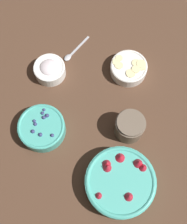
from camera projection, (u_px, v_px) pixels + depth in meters
The scene contains 7 objects.
ground_plane at pixel (97, 94), 1.12m from camera, with size 4.00×4.00×0.00m, color #4C3323.
bowl_strawberries at pixel (120, 182), 0.97m from camera, with size 0.22×0.22×0.09m.
bowl_blueberries at pixel (42, 128), 1.04m from camera, with size 0.16×0.16×0.06m.
bowl_bananas at pixel (129, 68), 1.12m from camera, with size 0.13×0.13×0.05m.
bowl_cream at pixel (50, 69), 1.12m from camera, with size 0.11×0.11×0.06m.
jar_chocolate at pixel (130, 127), 1.03m from camera, with size 0.10×0.10×0.09m.
spoon at pixel (72, 53), 1.17m from camera, with size 0.13×0.06×0.01m.
Camera 1 is at (-0.43, -0.13, 1.02)m, focal length 50.00 mm.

